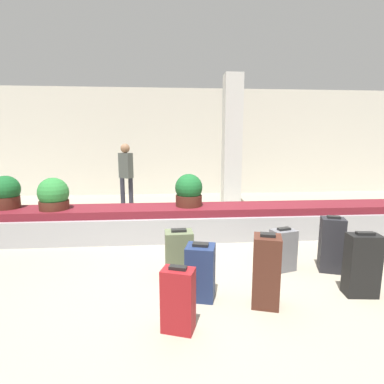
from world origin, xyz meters
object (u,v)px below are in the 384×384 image
(pillar, at_px, (232,143))
(potted_plant_0, at_px, (53,195))
(suitcase_0, at_px, (200,272))
(traveler_0, at_px, (126,171))
(suitcase_5, at_px, (362,265))
(suitcase_2, at_px, (283,250))
(suitcase_1, at_px, (266,271))
(potted_plant_2, at_px, (189,191))
(suitcase_4, at_px, (178,300))
(suitcase_3, at_px, (331,245))
(suitcase_6, at_px, (179,253))
(potted_plant_1, at_px, (6,193))

(pillar, relative_size, potted_plant_0, 6.06)
(suitcase_0, bearing_deg, pillar, 88.05)
(traveler_0, bearing_deg, pillar, 34.46)
(suitcase_5, relative_size, potted_plant_0, 1.36)
(suitcase_2, relative_size, suitcase_5, 0.79)
(suitcase_1, distance_m, potted_plant_2, 2.45)
(suitcase_0, height_order, potted_plant_2, potted_plant_2)
(suitcase_1, bearing_deg, suitcase_0, 179.95)
(suitcase_4, bearing_deg, suitcase_5, 31.43)
(suitcase_1, distance_m, suitcase_5, 1.10)
(suitcase_2, bearing_deg, potted_plant_0, 141.30)
(suitcase_4, bearing_deg, suitcase_3, 46.88)
(traveler_0, bearing_deg, potted_plant_0, -73.88)
(suitcase_6, xyz_separation_m, potted_plant_2, (0.23, 1.55, 0.52))
(suitcase_4, bearing_deg, suitcase_2, 58.22)
(suitcase_5, height_order, potted_plant_0, potted_plant_0)
(suitcase_5, relative_size, suitcase_6, 1.21)
(potted_plant_1, bearing_deg, potted_plant_2, -1.22)
(suitcase_1, relative_size, traveler_0, 0.48)
(suitcase_4, bearing_deg, potted_plant_1, 154.10)
(suitcase_1, relative_size, potted_plant_1, 1.39)
(suitcase_3, relative_size, suitcase_4, 1.21)
(suitcase_3, bearing_deg, potted_plant_2, 155.83)
(suitcase_3, xyz_separation_m, potted_plant_1, (-4.79, 1.67, 0.45))
(suitcase_1, distance_m, potted_plant_0, 3.68)
(suitcase_1, bearing_deg, suitcase_2, 75.61)
(suitcase_0, xyz_separation_m, suitcase_1, (0.65, -0.20, 0.08))
(pillar, xyz_separation_m, potted_plant_0, (-3.45, -2.20, -0.82))
(pillar, relative_size, suitcase_2, 5.62)
(suitcase_4, bearing_deg, suitcase_6, 106.11)
(suitcase_6, relative_size, traveler_0, 0.37)
(potted_plant_0, xyz_separation_m, potted_plant_2, (2.25, 0.07, 0.02))
(suitcase_5, distance_m, suitcase_6, 2.06)
(suitcase_6, bearing_deg, suitcase_3, -4.28)
(potted_plant_1, bearing_deg, suitcase_6, -29.64)
(suitcase_0, bearing_deg, suitcase_2, 42.30)
(pillar, height_order, traveler_0, pillar)
(suitcase_0, xyz_separation_m, potted_plant_0, (-2.22, 2.06, 0.48))
(suitcase_6, bearing_deg, potted_plant_2, 78.67)
(suitcase_1, xyz_separation_m, suitcase_6, (-0.85, 0.79, -0.09))
(potted_plant_1, xyz_separation_m, potted_plant_2, (3.07, -0.07, -0.01))
(suitcase_2, height_order, suitcase_4, suitcase_4)
(suitcase_6, bearing_deg, pillar, 66.00)
(suitcase_3, height_order, potted_plant_2, potted_plant_2)
(suitcase_0, height_order, suitcase_3, suitcase_3)
(suitcase_2, xyz_separation_m, potted_plant_2, (-1.12, 1.52, 0.53))
(suitcase_3, bearing_deg, suitcase_0, -144.32)
(suitcase_0, xyz_separation_m, suitcase_2, (1.14, 0.61, -0.02))
(suitcase_0, distance_m, potted_plant_1, 3.79)
(suitcase_6, xyz_separation_m, traveler_0, (-1.14, 3.79, 0.65))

